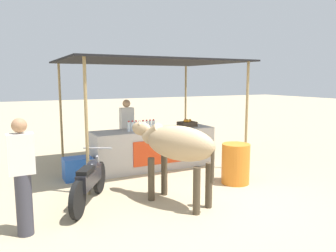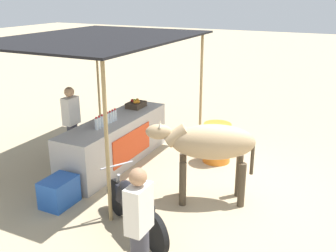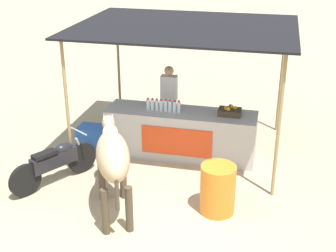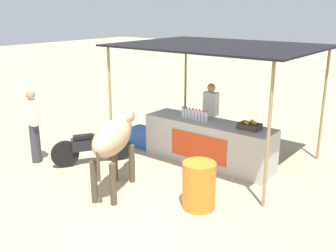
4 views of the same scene
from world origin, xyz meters
name	(u,v)px [view 1 (image 1 of 4)]	position (x,y,z in m)	size (l,w,h in m)	color
ground_plane	(203,196)	(0.00, 0.00, 0.00)	(60.00, 60.00, 0.00)	tan
stall_counter	(154,149)	(0.00, 2.20, 0.48)	(3.00, 0.82, 0.96)	#B2ADA8
stall_awning	(149,65)	(0.00, 2.50, 2.50)	(4.20, 3.20, 2.61)	black
water_bottle_row	(141,126)	(-0.35, 2.15, 1.07)	(0.70, 0.07, 0.25)	silver
fruit_crate	(187,124)	(0.96, 2.25, 1.03)	(0.44, 0.32, 0.18)	#3F3326
vendor_behind_counter	(127,131)	(-0.42, 2.95, 0.85)	(0.34, 0.22, 1.65)	#383842
cooler_box	(78,168)	(-1.87, 2.10, 0.24)	(0.60, 0.44, 0.48)	blue
water_barrel	(236,164)	(1.01, 0.33, 0.42)	(0.58, 0.58, 0.84)	orange
cow	(176,145)	(-0.62, -0.08, 1.03)	(1.07, 1.81, 1.44)	tan
motorcycle_parked	(90,180)	(-1.98, 0.57, 0.43)	(1.03, 1.58, 0.90)	black
passerby_on_street	(22,176)	(-3.07, -0.17, 0.85)	(0.34, 0.22, 1.65)	#383842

